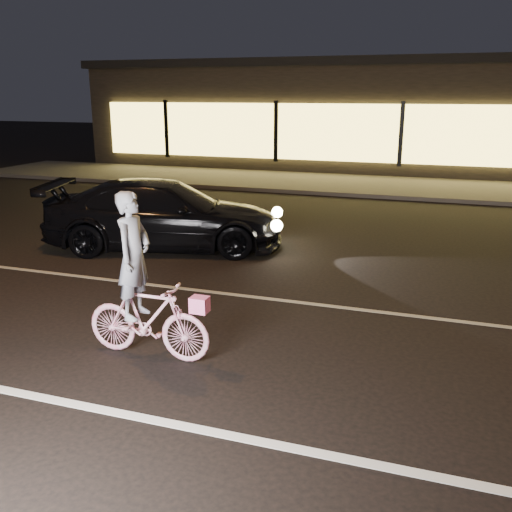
% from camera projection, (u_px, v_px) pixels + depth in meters
% --- Properties ---
extents(ground, '(90.00, 90.00, 0.00)m').
position_uv_depth(ground, '(273.00, 363.00, 6.54)').
color(ground, black).
rests_on(ground, ground).
extents(lane_stripe_near, '(60.00, 0.12, 0.01)m').
position_uv_depth(lane_stripe_near, '(224.00, 434.00, 5.18)').
color(lane_stripe_near, silver).
rests_on(lane_stripe_near, ground).
extents(lane_stripe_far, '(60.00, 0.10, 0.01)m').
position_uv_depth(lane_stripe_far, '(313.00, 304.00, 8.36)').
color(lane_stripe_far, gray).
rests_on(lane_stripe_far, ground).
extents(sidewalk, '(30.00, 4.00, 0.12)m').
position_uv_depth(sidewalk, '(393.00, 187.00, 18.34)').
color(sidewalk, '#383533').
rests_on(sidewalk, ground).
extents(storefront, '(25.40, 8.42, 4.20)m').
position_uv_depth(storefront, '(411.00, 114.00, 23.19)').
color(storefront, black).
rests_on(storefront, ground).
extents(cyclist, '(1.55, 0.54, 1.96)m').
position_uv_depth(cyclist, '(144.00, 300.00, 6.54)').
color(cyclist, '#D54178').
rests_on(cyclist, ground).
extents(sedan, '(4.97, 3.11, 1.34)m').
position_uv_depth(sedan, '(165.00, 215.00, 11.22)').
color(sedan, black).
rests_on(sedan, ground).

